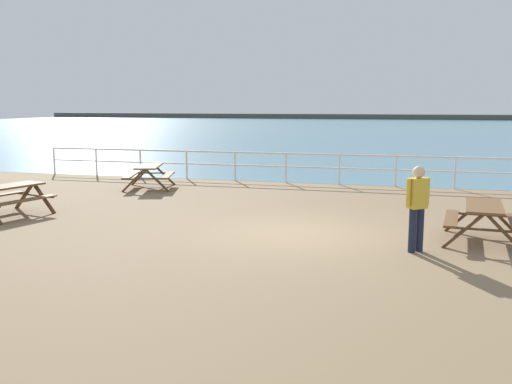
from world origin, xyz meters
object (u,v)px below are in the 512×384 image
at_px(picnic_table_mid_centre, 8,193).
at_px(picnic_table_far_right, 149,171).
at_px(visitor, 417,203).
at_px(picnic_table_near_left, 484,214).

bearing_deg(picnic_table_mid_centre, picnic_table_far_right, -0.29).
height_order(picnic_table_mid_centre, picnic_table_far_right, same).
bearing_deg(picnic_table_mid_centre, visitor, -80.72).
bearing_deg(picnic_table_far_right, picnic_table_mid_centre, 148.87).
xyz_separation_m(picnic_table_near_left, picnic_table_far_right, (-9.89, 4.93, 0.00)).
bearing_deg(picnic_table_near_left, visitor, 136.60).
distance_m(picnic_table_mid_centre, visitor, 9.97).
bearing_deg(picnic_table_mid_centre, picnic_table_near_left, -74.14).
distance_m(picnic_table_near_left, picnic_table_far_right, 11.05).
relative_size(picnic_table_far_right, visitor, 1.30).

